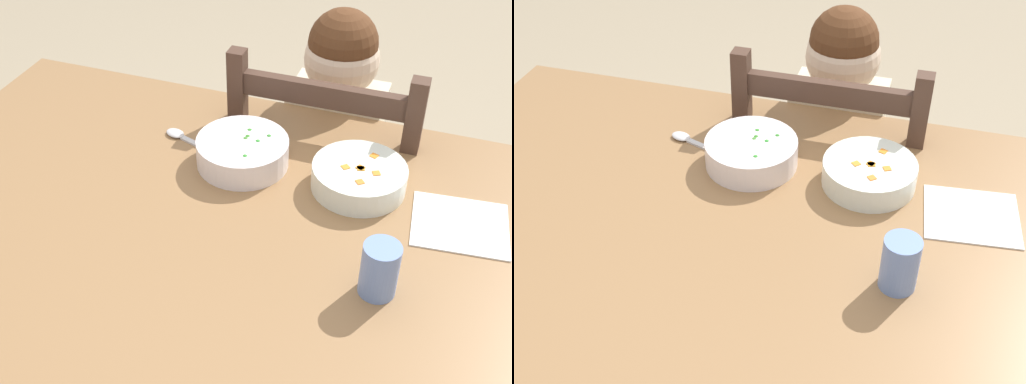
% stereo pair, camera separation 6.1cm
% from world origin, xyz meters
% --- Properties ---
extents(dining_table, '(1.36, 0.89, 0.73)m').
position_xyz_m(dining_table, '(0.00, 0.00, 0.63)').
color(dining_table, '#946D45').
rests_on(dining_table, ground).
extents(dining_chair, '(0.42, 0.42, 0.90)m').
position_xyz_m(dining_chair, '(0.08, 0.50, 0.44)').
color(dining_chair, '#4A3226').
rests_on(dining_chair, ground).
extents(child_figure, '(0.32, 0.31, 0.95)m').
position_xyz_m(child_figure, '(0.08, 0.49, 0.62)').
color(child_figure, beige).
rests_on(child_figure, ground).
extents(bowl_of_peas, '(0.19, 0.19, 0.06)m').
position_xyz_m(bowl_of_peas, '(-0.04, 0.20, 0.76)').
color(bowl_of_peas, white).
rests_on(bowl_of_peas, dining_table).
extents(bowl_of_carrots, '(0.18, 0.18, 0.05)m').
position_xyz_m(bowl_of_carrots, '(0.20, 0.20, 0.76)').
color(bowl_of_carrots, white).
rests_on(bowl_of_carrots, dining_table).
extents(spoon, '(0.14, 0.06, 0.01)m').
position_xyz_m(spoon, '(-0.19, 0.24, 0.74)').
color(spoon, silver).
rests_on(spoon, dining_table).
extents(drinking_cup, '(0.06, 0.06, 0.10)m').
position_xyz_m(drinking_cup, '(0.29, -0.06, 0.78)').
color(drinking_cup, '#7090D5').
rests_on(drinking_cup, dining_table).
extents(paper_napkin, '(0.18, 0.17, 0.00)m').
position_xyz_m(paper_napkin, '(0.40, 0.15, 0.73)').
color(paper_napkin, white).
rests_on(paper_napkin, dining_table).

